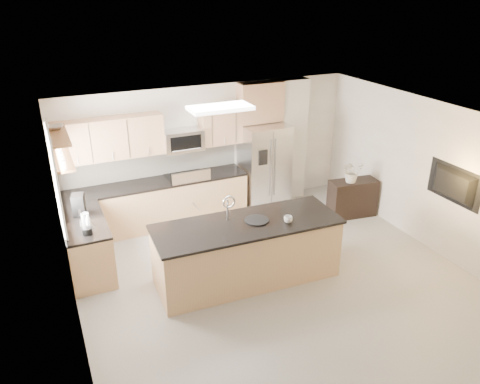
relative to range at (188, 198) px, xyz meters
name	(u,v)px	position (x,y,z in m)	size (l,w,h in m)	color
floor	(286,291)	(0.60, -2.92, -0.47)	(6.50, 6.50, 0.00)	#A5A19D
ceiling	(293,129)	(0.60, -2.92, 2.13)	(6.00, 6.50, 0.02)	white
wall_back	(209,149)	(0.60, 0.33, 0.83)	(6.00, 0.02, 2.60)	silver
wall_front	(477,372)	(0.60, -6.17, 0.83)	(6.00, 0.02, 2.60)	silver
wall_left	(71,262)	(-2.40, -2.92, 0.83)	(0.02, 6.50, 2.60)	silver
wall_right	(445,183)	(3.60, -2.92, 0.83)	(0.02, 6.50, 2.60)	silver
back_counter	(157,203)	(-0.63, 0.01, 0.00)	(3.55, 0.66, 1.44)	tan
left_counter	(87,245)	(-2.07, -1.07, -0.01)	(0.66, 1.50, 0.92)	tan
range	(188,198)	(0.00, 0.00, 0.00)	(0.76, 0.64, 1.14)	black
upper_cabinets	(145,134)	(-0.70, 0.16, 1.35)	(3.50, 0.33, 0.75)	tan
microwave	(183,140)	(0.00, 0.12, 1.16)	(0.76, 0.40, 0.40)	silver
refrigerator	(264,167)	(1.66, -0.05, 0.42)	(0.92, 0.78, 1.78)	silver
partition_column	(291,140)	(2.42, 0.18, 0.83)	(0.60, 0.30, 2.60)	beige
window	(56,181)	(-2.38, -1.07, 1.18)	(0.04, 1.15, 1.65)	white
shelf_lower	(61,159)	(-2.25, -0.97, 1.48)	(0.30, 1.20, 0.04)	#925E3A
shelf_upper	(57,135)	(-2.25, -0.97, 1.85)	(0.30, 1.20, 0.04)	#925E3A
ceiling_fixture	(220,108)	(0.20, -1.32, 2.09)	(1.00, 0.50, 0.06)	white
island	(247,251)	(0.19, -2.36, 0.03)	(2.95, 1.16, 1.43)	tan
credenza	(352,198)	(3.10, -1.20, -0.09)	(0.96, 0.40, 0.77)	black
cup	(288,219)	(0.78, -2.60, 0.59)	(0.13, 0.13, 0.11)	silver
platter	(257,220)	(0.36, -2.36, 0.54)	(0.38, 0.38, 0.02)	black
blender	(86,225)	(-2.07, -1.56, 0.60)	(0.15, 0.15, 0.35)	black
kettle	(88,220)	(-2.03, -1.31, 0.56)	(0.20, 0.20, 0.25)	silver
coffee_maker	(79,205)	(-2.09, -0.84, 0.62)	(0.23, 0.27, 0.36)	black
bowl	(55,127)	(-2.25, -0.70, 1.90)	(0.33, 0.33, 0.08)	silver
flower_vase	(353,166)	(3.01, -1.22, 0.63)	(0.61, 0.53, 0.68)	beige
television	(451,185)	(3.51, -3.12, 0.88)	(1.08, 0.14, 0.62)	black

